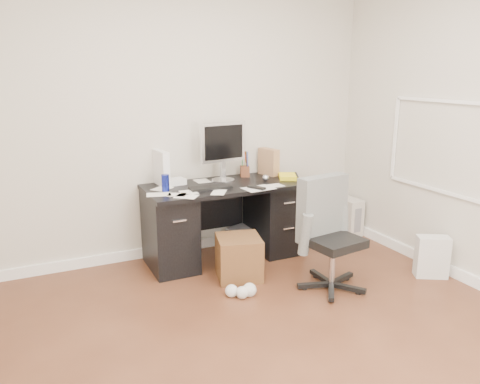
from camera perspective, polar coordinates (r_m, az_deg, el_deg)
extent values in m
plane|color=#4D2818|center=(3.29, 5.05, -18.82)|extent=(4.00, 4.00, 0.00)
cube|color=beige|center=(4.60, -7.31, 8.77)|extent=(4.00, 0.02, 2.70)
cube|color=white|center=(4.89, -6.76, -6.56)|extent=(4.00, 0.03, 0.10)
cube|color=black|center=(4.49, -2.02, 0.70)|extent=(1.50, 0.70, 0.04)
cube|color=black|center=(4.42, -8.56, -4.77)|extent=(0.40, 0.60, 0.71)
cube|color=black|center=(4.82, 4.04, -2.96)|extent=(0.40, 0.60, 0.71)
cube|color=black|center=(4.85, -3.53, -1.61)|extent=(0.70, 0.03, 0.51)
cube|color=black|center=(4.32, -3.61, 0.54)|extent=(0.39, 0.15, 0.02)
sphere|color=silver|center=(4.61, 3.13, 1.73)|extent=(0.08, 0.08, 0.07)
cylinder|color=#152196|center=(4.25, -9.08, 1.09)|extent=(0.09, 0.09, 0.16)
cube|color=white|center=(4.48, -9.59, 2.91)|extent=(0.16, 0.30, 0.33)
cube|color=#A67650|center=(4.88, 3.51, 3.69)|extent=(0.17, 0.26, 0.27)
cube|color=yellow|center=(4.75, 5.89, 1.89)|extent=(0.26, 0.29, 0.04)
cube|color=#B7B0A5|center=(5.49, 12.78, -2.76)|extent=(0.19, 0.42, 0.41)
cube|color=silver|center=(4.57, 22.35, -7.31)|extent=(0.34, 0.31, 0.38)
cube|color=#4C2B17|center=(4.22, -0.15, -7.96)|extent=(0.46, 0.46, 0.38)
cube|color=slate|center=(4.93, 0.96, -5.54)|extent=(0.46, 0.42, 0.22)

